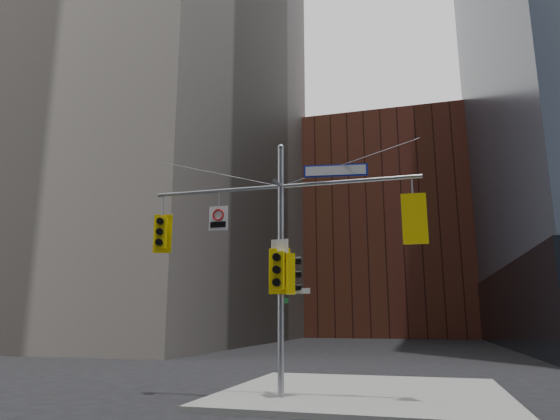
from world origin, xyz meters
The scene contains 13 objects.
ground centered at (0.00, 0.00, 0.00)m, with size 160.00×160.00×0.00m, color black.
sidewalk_corner centered at (2.00, 4.00, 0.07)m, with size 8.00×8.00×0.15m, color gray.
brick_midrise centered at (0.00, 58.00, 14.00)m, with size 26.00×20.00×28.00m, color maroon.
signal_assembly centered at (0.00, 1.99, 4.42)m, with size 8.00×0.80×7.30m.
traffic_light_west_arm centered at (-3.83, 2.01, 4.80)m, with size 0.57×0.53×1.21m.
traffic_light_east_arm centered at (3.71, 1.99, 4.80)m, with size 0.65×0.54×1.37m.
traffic_light_pole_side centered at (0.33, 2.01, 3.44)m, with size 0.49×0.42×1.13m.
traffic_light_pole_front centered at (0.00, 1.73, 3.52)m, with size 0.61×0.50×1.28m.
street_sign_blade centered at (1.63, 2.00, 6.35)m, with size 1.81×0.29×0.35m.
regulatory_sign_arm centered at (-1.94, 1.97, 5.17)m, with size 0.59×0.07×0.74m.
regulatory_sign_pole centered at (0.00, 1.88, 4.06)m, with size 0.51×0.09×0.67m.
street_blade_ew centered at (0.45, 2.00, 2.96)m, with size 0.77×0.05×0.15m.
street_blade_ns centered at (0.00, 2.45, 2.72)m, with size 0.06×0.73×0.15m.
Camera 1 is at (3.80, -11.59, 2.20)m, focal length 32.00 mm.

